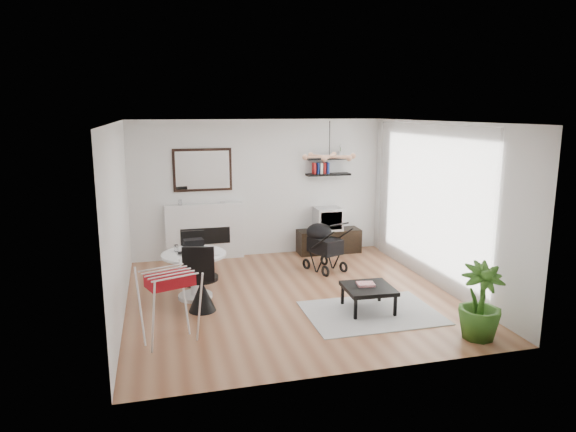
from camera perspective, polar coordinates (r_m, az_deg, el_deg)
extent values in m
plane|color=brown|center=(8.16, 0.35, -8.89)|extent=(5.00, 5.00, 0.00)
plane|color=white|center=(7.65, 0.37, 10.42)|extent=(5.00, 5.00, 0.00)
plane|color=white|center=(10.20, -3.23, 3.09)|extent=(5.00, 0.00, 5.00)
plane|color=white|center=(7.57, -18.27, -0.49)|extent=(0.00, 5.00, 5.00)
plane|color=white|center=(8.76, 16.38, 1.22)|extent=(0.00, 5.00, 5.00)
cube|color=white|center=(8.88, 15.17, 1.42)|extent=(0.04, 3.60, 2.60)
cube|color=white|center=(10.12, -9.22, -1.73)|extent=(1.50, 0.15, 1.10)
cube|color=black|center=(10.08, -9.17, -2.19)|extent=(0.95, 0.06, 0.32)
cube|color=black|center=(9.98, -9.47, 5.08)|extent=(1.12, 0.03, 0.82)
cube|color=white|center=(9.96, -9.46, 5.07)|extent=(1.02, 0.01, 0.72)
cube|color=black|center=(10.40, 4.48, 4.63)|extent=(0.90, 0.25, 0.04)
cube|color=black|center=(10.36, 4.51, 6.39)|extent=(0.90, 0.25, 0.04)
cube|color=black|center=(10.55, 4.55, -2.79)|extent=(1.28, 0.45, 0.48)
cube|color=#B7B7BA|center=(10.44, 4.46, -0.31)|extent=(0.52, 0.46, 0.46)
cube|color=black|center=(10.23, 4.86, -0.56)|extent=(0.44, 0.01, 0.36)
cylinder|color=white|center=(8.21, -10.25, -8.74)|extent=(0.53, 0.53, 0.06)
cylinder|color=white|center=(8.10, -10.34, -6.48)|extent=(0.13, 0.13, 0.62)
cylinder|color=white|center=(8.01, -10.42, -4.23)|extent=(0.98, 0.98, 0.04)
imported|color=black|center=(7.94, -10.88, -4.13)|extent=(0.35, 0.23, 0.03)
cube|color=black|center=(8.15, -10.46, -3.16)|extent=(0.32, 0.21, 0.18)
cube|color=white|center=(7.93, -8.88, -4.16)|extent=(0.33, 0.28, 0.01)
cylinder|color=white|center=(8.14, -12.33, -3.52)|extent=(0.06, 0.06, 0.11)
cylinder|color=black|center=(8.69, -10.41, -4.82)|extent=(0.42, 0.42, 0.05)
cone|color=black|center=(8.76, -10.36, -6.26)|extent=(0.34, 0.34, 0.40)
cube|color=black|center=(8.81, -10.51, -2.98)|extent=(0.38, 0.06, 0.43)
cylinder|color=black|center=(7.54, -9.59, -6.81)|extent=(0.49, 0.49, 0.06)
cone|color=black|center=(7.63, -9.53, -8.70)|extent=(0.40, 0.40, 0.46)
cube|color=black|center=(7.25, -9.92, -5.29)|extent=(0.44, 0.15, 0.50)
cube|color=maroon|center=(6.48, -13.15, -6.83)|extent=(0.62, 0.48, 0.15)
cube|color=black|center=(9.32, 4.14, -3.28)|extent=(0.58, 0.69, 0.27)
ellipsoid|color=black|center=(9.40, 3.47, -1.80)|extent=(0.47, 0.47, 0.33)
cylinder|color=black|center=(8.94, 5.71, -0.94)|extent=(0.41, 0.18, 0.03)
torus|color=black|center=(9.50, 2.05, -5.36)|extent=(0.12, 0.21, 0.20)
torus|color=black|center=(9.76, 4.04, -4.91)|extent=(0.12, 0.21, 0.20)
torus|color=black|center=(9.10, 4.18, -6.16)|extent=(0.12, 0.21, 0.20)
torus|color=black|center=(9.37, 6.19, -5.67)|extent=(0.12, 0.21, 0.20)
cube|color=#A6A6A6|center=(7.61, 9.25, -10.56)|extent=(1.88, 1.36, 0.01)
cube|color=black|center=(7.59, 8.93, -7.96)|extent=(0.72, 0.72, 0.06)
cube|color=black|center=(7.30, 7.51, -10.21)|extent=(0.04, 0.04, 0.29)
cube|color=black|center=(7.50, 11.82, -9.74)|extent=(0.04, 0.04, 0.29)
cube|color=black|center=(7.82, 6.08, -8.66)|extent=(0.04, 0.04, 0.29)
cube|color=black|center=(8.01, 10.13, -8.28)|extent=(0.04, 0.04, 0.29)
cube|color=#DB3646|center=(7.62, 8.63, -7.50)|extent=(0.27, 0.23, 0.04)
imported|color=#2F5D1A|center=(7.01, 20.58, -8.90)|extent=(0.61, 0.61, 0.98)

